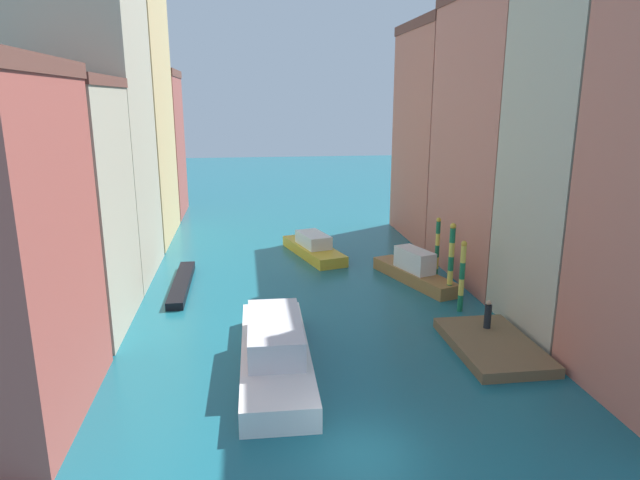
{
  "coord_description": "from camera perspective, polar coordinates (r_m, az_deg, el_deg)",
  "views": [
    {
      "loc": [
        -3.77,
        -16.36,
        12.0
      ],
      "look_at": [
        1.79,
        24.23,
        1.5
      ],
      "focal_mm": 31.12,
      "sensor_mm": 36.0,
      "label": 1
    }
  ],
  "objects": [
    {
      "name": "gondola_black",
      "position": [
        37.45,
        -14.02,
        -4.37
      ],
      "size": [
        1.02,
        8.55,
        0.48
      ],
      "color": "black",
      "rests_on": "ground"
    },
    {
      "name": "motorboat_1",
      "position": [
        43.42,
        -0.69,
        -0.77
      ],
      "size": [
        4.3,
        8.21,
        1.78
      ],
      "color": "gold",
      "rests_on": "ground"
    },
    {
      "name": "mooring_pole_0",
      "position": [
        32.77,
        14.39,
        -3.57
      ],
      "size": [
        0.34,
        0.34,
        4.21
      ],
      "color": "#197247",
      "rests_on": "ground"
    },
    {
      "name": "building_left_3",
      "position": [
        50.43,
        -19.55,
        12.13
      ],
      "size": [
        7.01,
        11.51,
        21.44
      ],
      "color": "#DBB77A",
      "rests_on": "ground"
    },
    {
      "name": "mooring_pole_2",
      "position": [
        37.97,
        11.96,
        -0.87
      ],
      "size": [
        0.31,
        0.31,
        4.35
      ],
      "color": "#197247",
      "rests_on": "ground"
    },
    {
      "name": "building_left_4",
      "position": [
        60.8,
        -17.37,
        9.4
      ],
      "size": [
        7.01,
        8.47,
        14.79
      ],
      "color": "#B25147",
      "rests_on": "ground"
    },
    {
      "name": "motorboat_0",
      "position": [
        37.68,
        9.65,
        -3.11
      ],
      "size": [
        3.97,
        7.86,
        2.26
      ],
      "color": "olive",
      "rests_on": "ground"
    },
    {
      "name": "person_on_dock",
      "position": [
        29.95,
        16.87,
        -7.4
      ],
      "size": [
        0.36,
        0.36,
        1.5
      ],
      "color": "black",
      "rests_on": "waterfront_dock"
    },
    {
      "name": "mooring_pole_1",
      "position": [
        34.72,
        13.33,
        -2.02
      ],
      "size": [
        0.37,
        0.37,
        4.74
      ],
      "color": "#197247",
      "rests_on": "ground"
    },
    {
      "name": "building_left_1",
      "position": [
        31.66,
        -25.89,
        3.02
      ],
      "size": [
        7.01,
        8.27,
        13.09
      ],
      "color": "#BCB299",
      "rests_on": "ground"
    },
    {
      "name": "ground_plane",
      "position": [
        42.75,
        -2.43,
        -1.94
      ],
      "size": [
        154.0,
        154.0,
        0.0
      ],
      "primitive_type": "plane",
      "color": "#196070"
    },
    {
      "name": "building_right_1",
      "position": [
        31.2,
        26.55,
        9.65
      ],
      "size": [
        7.01,
        7.26,
        20.46
      ],
      "color": "#BCB299",
      "rests_on": "ground"
    },
    {
      "name": "vaporetto_white",
      "position": [
        25.81,
        -4.65,
        -11.13
      ],
      "size": [
        3.25,
        10.95,
        2.34
      ],
      "color": "white",
      "rests_on": "ground"
    },
    {
      "name": "building_left_2",
      "position": [
        39.79,
        -22.58,
        10.57
      ],
      "size": [
        7.01,
        9.6,
        20.19
      ],
      "color": "#BCB299",
      "rests_on": "ground"
    },
    {
      "name": "building_right_2",
      "position": [
        39.27,
        18.83,
        9.87
      ],
      "size": [
        7.01,
        11.46,
        18.83
      ],
      "color": "#C6705B",
      "rests_on": "ground"
    },
    {
      "name": "waterfront_dock",
      "position": [
        28.88,
        17.31,
        -10.31
      ],
      "size": [
        3.82,
        6.37,
        0.51
      ],
      "color": "brown",
      "rests_on": "ground"
    },
    {
      "name": "building_right_3",
      "position": [
        49.55,
        13.02,
        10.67
      ],
      "size": [
        7.01,
        11.03,
        18.19
      ],
      "color": "#C6705B",
      "rests_on": "ground"
    }
  ]
}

